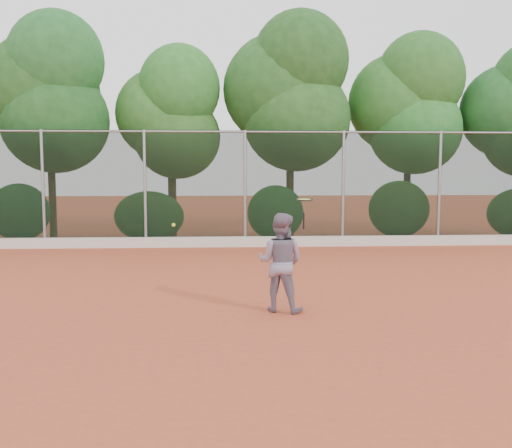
{
  "coord_description": "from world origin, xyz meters",
  "views": [
    {
      "loc": [
        -0.62,
        -10.24,
        2.34
      ],
      "look_at": [
        0.0,
        1.0,
        1.25
      ],
      "focal_mm": 40.0,
      "sensor_mm": 36.0,
      "label": 1
    }
  ],
  "objects": [
    {
      "name": "concrete_curb",
      "position": [
        0.0,
        6.82,
        0.15
      ],
      "size": [
        24.0,
        0.2,
        0.3
      ],
      "primitive_type": "cube",
      "color": "silver",
      "rests_on": "ground"
    },
    {
      "name": "tennis_racket",
      "position": [
        0.67,
        -1.09,
        1.81
      ],
      "size": [
        0.3,
        0.3,
        0.51
      ],
      "color": "black",
      "rests_on": "ground"
    },
    {
      "name": "foliage_backdrop",
      "position": [
        -0.55,
        8.98,
        4.4
      ],
      "size": [
        23.7,
        3.63,
        7.55
      ],
      "color": "#3A2A16",
      "rests_on": "ground"
    },
    {
      "name": "tennis_player",
      "position": [
        0.29,
        -1.03,
        0.81
      ],
      "size": [
        0.96,
        0.87,
        1.62
      ],
      "primitive_type": "imported",
      "rotation": [
        0.0,
        0.0,
        2.75
      ],
      "color": "slate",
      "rests_on": "ground"
    },
    {
      "name": "ground",
      "position": [
        0.0,
        0.0,
        0.0
      ],
      "size": [
        80.0,
        80.0,
        0.0
      ],
      "primitive_type": "plane",
      "color": "#B3472A",
      "rests_on": "ground"
    },
    {
      "name": "tennis_ball_in_flight",
      "position": [
        -1.49,
        -0.57,
        1.39
      ],
      "size": [
        0.06,
        0.06,
        0.06
      ],
      "color": "#DAEB35",
      "rests_on": "ground"
    },
    {
      "name": "chainlink_fence",
      "position": [
        -0.0,
        7.0,
        1.86
      ],
      "size": [
        24.09,
        0.09,
        3.5
      ],
      "color": "black",
      "rests_on": "ground"
    }
  ]
}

